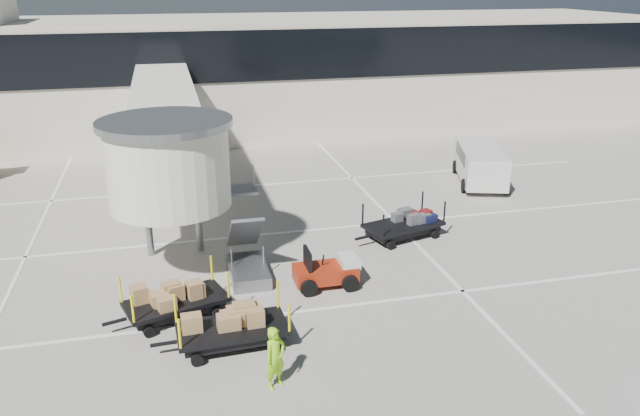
% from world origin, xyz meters
% --- Properties ---
extents(ground, '(140.00, 140.00, 0.00)m').
position_xyz_m(ground, '(0.00, 0.00, 0.00)').
color(ground, '#B0A99D').
rests_on(ground, ground).
extents(lane_markings, '(40.00, 30.00, 0.02)m').
position_xyz_m(lane_markings, '(-0.67, 9.33, 0.01)').
color(lane_markings, white).
rests_on(lane_markings, ground).
extents(terminal, '(64.00, 12.11, 15.20)m').
position_xyz_m(terminal, '(-0.35, 29.94, 4.11)').
color(terminal, beige).
rests_on(terminal, ground).
extents(jet_bridge, '(5.70, 20.40, 6.03)m').
position_xyz_m(jet_bridge, '(-3.97, 12.26, 4.28)').
color(jet_bridge, silver).
rests_on(jet_bridge, ground).
extents(baggage_tug, '(2.36, 1.50, 1.54)m').
position_xyz_m(baggage_tug, '(1.34, 3.64, 0.56)').
color(baggage_tug, maroon).
rests_on(baggage_tug, ground).
extents(suitcase_cart, '(4.25, 2.55, 1.63)m').
position_xyz_m(suitcase_cart, '(5.61, 7.21, 0.56)').
color(suitcase_cart, black).
rests_on(suitcase_cart, ground).
extents(box_cart_near, '(4.19, 1.84, 1.63)m').
position_xyz_m(box_cart_near, '(-2.60, 0.51, 0.61)').
color(box_cart_near, black).
rests_on(box_cart_near, ground).
extents(box_cart_far, '(4.15, 2.54, 1.59)m').
position_xyz_m(box_cart_far, '(-4.22, 2.64, 0.63)').
color(box_cart_far, black).
rests_on(box_cart_far, ground).
extents(ground_worker, '(0.81, 0.74, 1.85)m').
position_xyz_m(ground_worker, '(-1.57, -1.87, 0.93)').
color(ground_worker, '#84D616').
rests_on(ground_worker, ground).
extents(minivan, '(3.69, 5.71, 2.01)m').
position_xyz_m(minivan, '(12.62, 13.62, 1.21)').
color(minivan, silver).
rests_on(minivan, ground).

